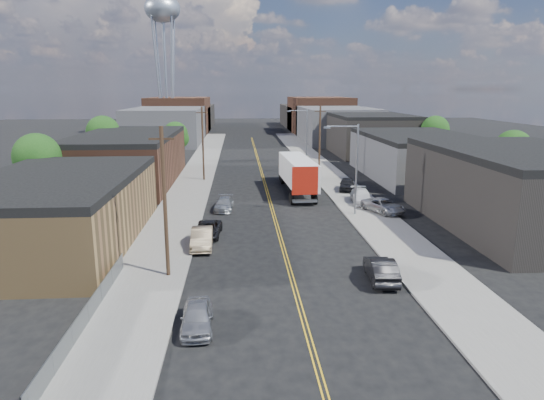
{
  "coord_description": "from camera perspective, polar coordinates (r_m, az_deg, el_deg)",
  "views": [
    {
      "loc": [
        -3.39,
        -20.79,
        12.23
      ],
      "look_at": [
        -0.47,
        21.6,
        2.5
      ],
      "focal_mm": 32.0,
      "sensor_mm": 36.0,
      "label": 1
    }
  ],
  "objects": [
    {
      "name": "chainlink_fence",
      "position": [
        28.11,
        -20.83,
        -12.32
      ],
      "size": [
        0.05,
        16.0,
        1.22
      ],
      "color": "slate",
      "rests_on": "ground"
    },
    {
      "name": "industrial_right_a",
      "position": [
        48.82,
        27.46,
        1.19
      ],
      "size": [
        14.0,
        22.0,
        7.1
      ],
      "color": "black",
      "rests_on": "ground"
    },
    {
      "name": "tree_right_near",
      "position": [
        66.32,
        26.49,
        5.18
      ],
      "size": [
        4.6,
        4.48,
        7.44
      ],
      "color": "black",
      "rests_on": "ground"
    },
    {
      "name": "warehouse_brown",
      "position": [
        67.02,
        -16.56,
        4.71
      ],
      "size": [
        12.0,
        26.0,
        6.6
      ],
      "color": "#4D2C1E",
      "rests_on": "ground"
    },
    {
      "name": "car_left_c",
      "position": [
        41.54,
        -7.57,
        -3.43
      ],
      "size": [
        2.41,
        4.7,
        1.27
      ],
      "primitive_type": "imported",
      "rotation": [
        0.0,
        0.0,
        -0.07
      ],
      "color": "black",
      "rests_on": "ground"
    },
    {
      "name": "ground",
      "position": [
        81.78,
        -1.53,
        4.29
      ],
      "size": [
        260.0,
        260.0,
        0.0
      ],
      "primitive_type": "plane",
      "color": "black",
      "rests_on": "ground"
    },
    {
      "name": "centerline",
      "position": [
        67.0,
        -0.98,
        2.38
      ],
      "size": [
        0.32,
        120.0,
        0.01
      ],
      "primitive_type": "cube",
      "color": "gold",
      "rests_on": "ground"
    },
    {
      "name": "skyline_left_a",
      "position": [
        117.27,
        -12.21,
        8.59
      ],
      "size": [
        16.0,
        30.0,
        8.0
      ],
      "primitive_type": "cube",
      "color": "#3C3C3F",
      "rests_on": "ground"
    },
    {
      "name": "car_left_a",
      "position": [
        26.18,
        -8.82,
        -13.42
      ],
      "size": [
        1.77,
        4.1,
        1.38
      ],
      "primitive_type": "imported",
      "rotation": [
        0.0,
        0.0,
        0.04
      ],
      "color": "#9A9B9E",
      "rests_on": "ground"
    },
    {
      "name": "skyline_left_c",
      "position": [
        161.88,
        -9.97,
        9.62
      ],
      "size": [
        16.0,
        40.0,
        7.0
      ],
      "primitive_type": "cube",
      "color": "black",
      "rests_on": "ground"
    },
    {
      "name": "utility_pole_left_far",
      "position": [
        66.35,
        -8.13,
        6.63
      ],
      "size": [
        1.6,
        0.26,
        10.0
      ],
      "color": "black",
      "rests_on": "ground"
    },
    {
      "name": "car_right_oncoming",
      "position": [
        32.69,
        12.7,
        -7.96
      ],
      "size": [
        2.01,
        4.78,
        1.53
      ],
      "primitive_type": "imported",
      "rotation": [
        0.0,
        0.0,
        3.06
      ],
      "color": "black",
      "rests_on": "ground"
    },
    {
      "name": "tree_right_far",
      "position": [
        87.73,
        18.66,
        7.62
      ],
      "size": [
        4.85,
        4.76,
        7.91
      ],
      "color": "black",
      "rests_on": "ground"
    },
    {
      "name": "semi_truck",
      "position": [
        59.31,
        2.85,
        3.38
      ],
      "size": [
        3.43,
        16.47,
        4.29
      ],
      "rotation": [
        0.0,
        0.0,
        0.05
      ],
      "color": "silver",
      "rests_on": "ground"
    },
    {
      "name": "streetlight_near",
      "position": [
        47.59,
        9.47,
        4.38
      ],
      "size": [
        3.39,
        0.25,
        9.0
      ],
      "color": "gray",
      "rests_on": "ground"
    },
    {
      "name": "skyline_right_a",
      "position": [
        118.42,
        7.55,
        8.8
      ],
      "size": [
        16.0,
        30.0,
        8.0
      ],
      "primitive_type": "cube",
      "color": "#3C3C3F",
      "rests_on": "ground"
    },
    {
      "name": "tree_left_near",
      "position": [
        55.25,
        -25.82,
        4.28
      ],
      "size": [
        4.85,
        4.76,
        7.91
      ],
      "color": "black",
      "rests_on": "ground"
    },
    {
      "name": "car_left_d",
      "position": [
        50.34,
        -5.67,
        -0.47
      ],
      "size": [
        2.11,
        4.55,
        1.29
      ],
      "primitive_type": "imported",
      "rotation": [
        0.0,
        0.0,
        -0.07
      ],
      "color": "#96999A",
      "rests_on": "ground"
    },
    {
      "name": "industrial_right_b",
      "position": [
        72.04,
        16.8,
        5.03
      ],
      "size": [
        14.0,
        24.0,
        6.1
      ],
      "color": "#3C3C3F",
      "rests_on": "ground"
    },
    {
      "name": "car_left_b",
      "position": [
        38.7,
        -8.25,
        -4.46
      ],
      "size": [
        1.77,
        4.72,
        1.54
      ],
      "primitive_type": "imported",
      "rotation": [
        0.0,
        0.0,
        0.03
      ],
      "color": "#978163",
      "rests_on": "ground"
    },
    {
      "name": "sidewalk_right",
      "position": [
        68.14,
        7.03,
        2.52
      ],
      "size": [
        5.0,
        140.0,
        0.15
      ],
      "primitive_type": "cube",
      "color": "slate",
      "rests_on": "ground"
    },
    {
      "name": "car_right_lot_c",
      "position": [
        59.97,
        8.81,
        1.85
      ],
      "size": [
        2.74,
        4.67,
        1.49
      ],
      "primitive_type": "imported",
      "rotation": [
        0.0,
        0.0,
        -0.24
      ],
      "color": "black",
      "rests_on": "sidewalk_right"
    },
    {
      "name": "skyline_right_b",
      "position": [
        142.9,
        5.57,
        9.94
      ],
      "size": [
        16.0,
        26.0,
        10.0
      ],
      "primitive_type": "cube",
      "color": "#4D2C1E",
      "rests_on": "ground"
    },
    {
      "name": "utility_pole_left_near",
      "position": [
        31.96,
        -12.5,
        -0.23
      ],
      "size": [
        1.6,
        0.26,
        10.0
      ],
      "color": "black",
      "rests_on": "ground"
    },
    {
      "name": "utility_pole_right",
      "position": [
        70.12,
        5.63,
        7.03
      ],
      "size": [
        1.6,
        0.26,
        10.0
      ],
      "color": "black",
      "rests_on": "ground"
    },
    {
      "name": "car_right_lot_a",
      "position": [
        49.85,
        12.95,
        -0.64
      ],
      "size": [
        4.13,
        5.48,
        1.38
      ],
      "primitive_type": "imported",
      "rotation": [
        0.0,
        0.0,
        0.42
      ],
      "color": "#A2A4A7",
      "rests_on": "sidewalk_right"
    },
    {
      "name": "streetlight_far",
      "position": [
        81.83,
        3.83,
        8.03
      ],
      "size": [
        3.39,
        0.25,
        9.0
      ],
      "color": "gray",
      "rests_on": "ground"
    },
    {
      "name": "car_right_lot_b",
      "position": [
        53.58,
        10.47,
        0.45
      ],
      "size": [
        2.49,
        5.18,
        1.45
      ],
      "primitive_type": "imported",
      "rotation": [
        0.0,
        0.0,
        -0.09
      ],
      "color": "silver",
      "rests_on": "sidewalk_right"
    },
    {
      "name": "water_tower",
      "position": [
        133.39,
        -12.75,
        20.54
      ],
      "size": [
        9.0,
        9.0,
        36.9
      ],
      "color": "gray",
      "rests_on": "ground"
    },
    {
      "name": "skyline_left_b",
      "position": [
        141.95,
        -10.81,
        9.75
      ],
      "size": [
        16.0,
        26.0,
        10.0
      ],
      "primitive_type": "cube",
      "color": "#4D2C1E",
      "rests_on": "ground"
    },
    {
      "name": "tree_left_far",
      "position": [
        83.81,
        -11.25,
        7.41
      ],
      "size": [
        4.35,
        4.2,
        6.97
      ],
      "color": "black",
      "rests_on": "ground"
    },
    {
      "name": "warehouse_tan",
      "position": [
        42.51,
        -23.94,
        -1.05
      ],
      "size": [
        12.0,
        22.0,
        5.6
      ],
      "color": "olive",
      "rests_on": "ground"
    },
    {
      "name": "industrial_right_c",
      "position": [
        96.57,
        11.42,
        7.64
      ],
      "size": [
        14.0,
        22.0,
        7.6
      ],
      "color": "black",
      "rests_on": "ground"
    },
    {
      "name": "tree_left_mid",
      "position": [
        78.82,
        -19.2,
        7.28
      ],
      "size": [
        5.1,
        5.04,
        8.37
      ],
      "color": "black",
      "rests_on": "ground"
    },
    {
      "name": "sidewalk_left",
      "position": [
        67.18,
        -9.1,
        2.31
      ],
      "size": [
        5.0,
        140.0,
        0.15
      ],
      "primitive_type": "cube",
      "color": "slate",
      "rests_on": "ground"
    },
    {
      "name": "skyline_right_c",
      "position": [
        162.72,
        4.39,
        9.79
      ],
      "size": [
        16.0,
        40.0,
        7.0
      ],
      "primitive_type": "cube",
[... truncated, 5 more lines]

